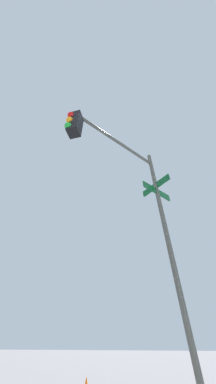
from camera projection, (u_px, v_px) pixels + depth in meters
traffic_signal_near at (125, 177)px, 4.61m from camera, size 2.32×2.84×6.07m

